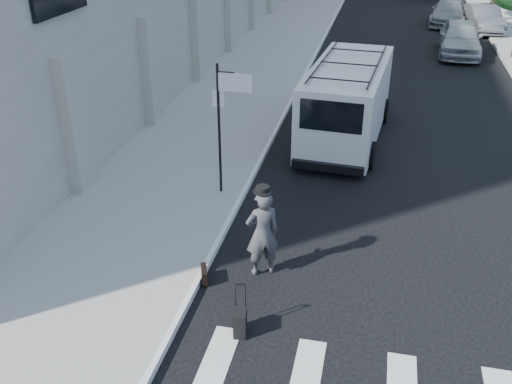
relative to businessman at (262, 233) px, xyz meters
The scene contains 10 objects.
ground 1.26m from the businessman, ahead, with size 120.00×120.00×0.00m, color black.
sidewalk_left 16.40m from the businessman, 102.26° to the left, with size 4.50×48.00×0.15m, color gray.
sign_pole 3.95m from the businessman, 116.40° to the left, with size 1.03×0.07×3.50m.
businessman is the anchor object (origin of this frame).
briefcase 1.52m from the businessman, 152.16° to the right, with size 0.12×0.44×0.34m, color black.
suitcase 2.12m from the businessman, 89.80° to the right, with size 0.29×0.40×1.03m.
cargo_van 8.24m from the businessman, 82.21° to the left, with size 2.78×6.86×2.51m.
parked_car_a 21.22m from the businessman, 74.21° to the left, with size 1.98×4.93×1.68m, color #A8AAB0.
parked_car_b 27.41m from the businessman, 73.96° to the left, with size 1.59×4.56×1.50m, color #54575B.
parked_car_c 28.72m from the businessman, 78.40° to the left, with size 2.05×5.03×1.46m, color gray.
Camera 1 is at (1.32, -9.95, 7.36)m, focal length 40.00 mm.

